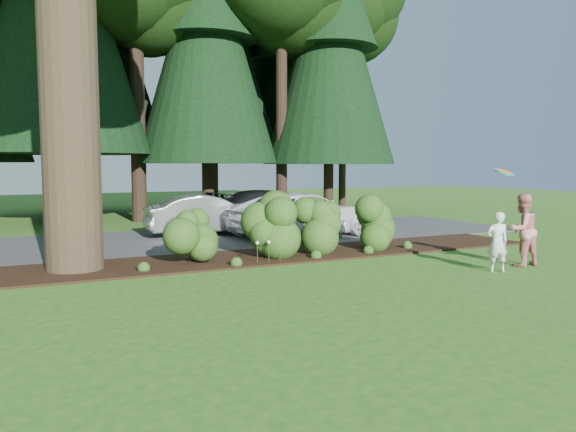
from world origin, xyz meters
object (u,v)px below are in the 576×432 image
at_px(child, 497,242).
at_px(adult, 522,230).
at_px(car_white_suv, 305,214).
at_px(frisbee, 504,172).
at_px(car_silver_wagon, 208,215).
at_px(car_dark_suv, 271,208).

relative_size(child, adult, 0.78).
bearing_deg(child, car_white_suv, -61.74).
height_order(car_white_suv, frisbee, frisbee).
xyz_separation_m(car_silver_wagon, adult, (4.84, -8.71, 0.15)).
height_order(child, frisbee, frisbee).
xyz_separation_m(car_dark_suv, child, (0.70, -10.61, -0.05)).
bearing_deg(car_white_suv, car_dark_suv, -13.30).
bearing_deg(adult, child, 15.83).
bearing_deg(frisbee, child, -149.39).
bearing_deg(car_silver_wagon, car_dark_suv, -58.86).
bearing_deg(car_dark_suv, frisbee, 178.57).
bearing_deg(car_white_suv, frisbee, -178.12).
bearing_deg(adult, car_dark_suv, -79.35).
relative_size(adult, frisbee, 3.68).
distance_m(child, adult, 1.15).
distance_m(car_white_suv, adult, 7.31).
bearing_deg(child, adult, -144.16).
height_order(car_white_suv, car_dark_suv, car_white_suv).
distance_m(car_silver_wagon, car_white_suv, 3.26).
bearing_deg(car_silver_wagon, adult, -147.53).
distance_m(adult, frisbee, 1.55).
distance_m(car_dark_suv, adult, 10.47).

